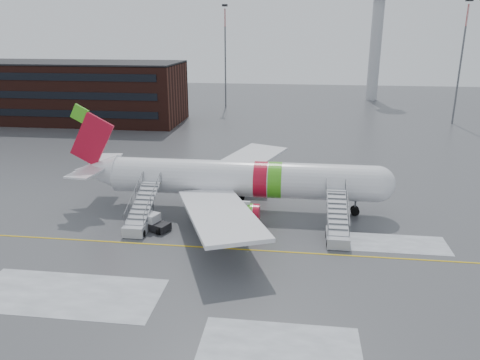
# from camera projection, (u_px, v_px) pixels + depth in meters

# --- Properties ---
(ground) EXTENTS (260.00, 260.00, 0.00)m
(ground) POSITION_uv_depth(u_px,v_px,m) (179.00, 241.00, 43.39)
(ground) COLOR #494C4F
(ground) RESTS_ON ground
(airliner) EXTENTS (35.03, 32.97, 11.18)m
(airliner) POSITION_uv_depth(u_px,v_px,m) (234.00, 179.00, 50.07)
(airliner) COLOR white
(airliner) RESTS_ON ground
(airstair_fwd) EXTENTS (2.05, 7.70, 3.48)m
(airstair_fwd) POSITION_uv_depth(u_px,v_px,m) (337.00, 229.00, 43.34)
(airstair_fwd) COLOR #B0B1B7
(airstair_fwd) RESTS_ON ground
(airstair_aft) EXTENTS (2.05, 7.70, 3.48)m
(airstair_aft) POSITION_uv_depth(u_px,v_px,m) (140.00, 219.00, 45.66)
(airstair_aft) COLOR #B3B5BB
(airstair_aft) RESTS_ON ground
(pushback_tug) EXTENTS (3.17, 2.82, 1.61)m
(pushback_tug) POSITION_uv_depth(u_px,v_px,m) (154.00, 223.00, 45.67)
(pushback_tug) COLOR black
(pushback_tug) RESTS_ON ground
(terminal_building) EXTENTS (62.00, 16.11, 12.30)m
(terminal_building) POSITION_uv_depth(u_px,v_px,m) (36.00, 91.00, 98.82)
(terminal_building) COLOR #3F1E16
(terminal_building) RESTS_ON ground
(control_tower) EXTENTS (6.40, 6.40, 30.00)m
(control_tower) POSITION_uv_depth(u_px,v_px,m) (377.00, 29.00, 123.55)
(control_tower) COLOR #B2B5BA
(control_tower) RESTS_ON ground
(light_mast_far_ne) EXTENTS (1.20, 1.20, 24.25)m
(light_mast_far_ne) POSITION_uv_depth(u_px,v_px,m) (462.00, 55.00, 92.48)
(light_mast_far_ne) COLOR #595B60
(light_mast_far_ne) RESTS_ON ground
(light_mast_far_n) EXTENTS (1.20, 1.20, 24.25)m
(light_mast_far_n) POSITION_uv_depth(u_px,v_px,m) (225.00, 50.00, 113.66)
(light_mast_far_n) COLOR #595B60
(light_mast_far_n) RESTS_ON ground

